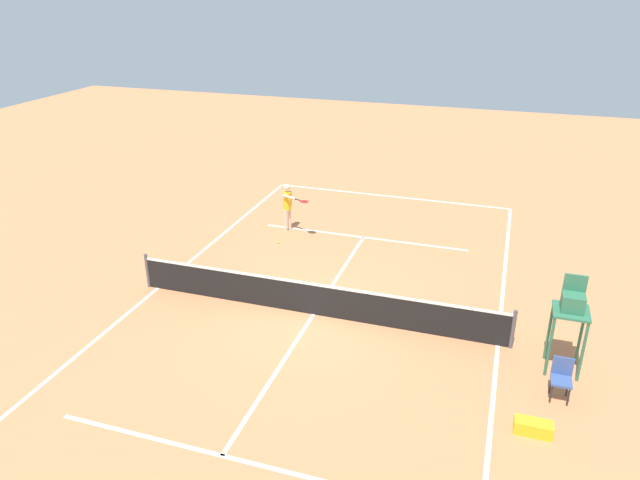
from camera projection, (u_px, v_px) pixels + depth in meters
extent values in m
plane|color=#D37A4C|center=(314.00, 314.00, 16.39)|extent=(60.00, 60.00, 0.00)
cube|color=white|center=(390.00, 196.00, 25.21)|extent=(9.81, 0.10, 0.01)
cube|color=white|center=(498.00, 345.00, 15.00)|extent=(0.10, 20.28, 0.01)
cube|color=white|center=(158.00, 288.00, 17.78)|extent=(0.10, 20.28, 0.01)
cube|color=white|center=(363.00, 237.00, 21.24)|extent=(7.36, 0.10, 0.01)
cube|color=white|center=(222.00, 456.00, 11.54)|extent=(7.36, 0.10, 0.01)
cube|color=white|center=(314.00, 314.00, 16.39)|extent=(0.10, 11.15, 0.01)
cylinder|color=#4C4C51|center=(513.00, 329.00, 14.70)|extent=(0.10, 0.10, 1.07)
cylinder|color=#4C4C51|center=(147.00, 270.00, 17.65)|extent=(0.10, 0.10, 1.07)
cube|color=black|center=(314.00, 300.00, 16.21)|extent=(10.41, 0.03, 0.91)
cube|color=white|center=(314.00, 284.00, 16.02)|extent=(10.41, 0.04, 0.06)
cylinder|color=beige|center=(290.00, 219.00, 21.76)|extent=(0.12, 0.12, 0.82)
cylinder|color=beige|center=(286.00, 220.00, 21.62)|extent=(0.12, 0.12, 0.82)
cylinder|color=yellow|center=(287.00, 201.00, 21.39)|extent=(0.28, 0.28, 0.64)
sphere|color=beige|center=(287.00, 187.00, 21.19)|extent=(0.23, 0.23, 0.23)
cylinder|color=beige|center=(291.00, 198.00, 21.51)|extent=(0.09, 0.09, 0.57)
cylinder|color=beige|center=(289.00, 197.00, 20.99)|extent=(0.56, 0.30, 0.09)
cylinder|color=black|center=(298.00, 200.00, 20.75)|extent=(0.25, 0.13, 0.04)
ellipsoid|color=red|center=(304.00, 202.00, 20.57)|extent=(0.40, 0.38, 0.04)
sphere|color=#CCE033|center=(278.00, 242.00, 20.76)|extent=(0.07, 0.07, 0.07)
cylinder|color=#2D6B4C|center=(583.00, 352.00, 13.39)|extent=(0.07, 0.07, 1.55)
cylinder|color=#2D6B4C|center=(550.00, 347.00, 13.59)|extent=(0.07, 0.07, 1.55)
cylinder|color=#2D6B4C|center=(580.00, 336.00, 14.00)|extent=(0.07, 0.07, 1.55)
cylinder|color=#2D6B4C|center=(549.00, 331.00, 14.19)|extent=(0.07, 0.07, 1.55)
cube|color=#2D6B4C|center=(571.00, 311.00, 13.46)|extent=(0.80, 0.80, 0.06)
cube|color=#2D6B4C|center=(573.00, 302.00, 13.37)|extent=(0.50, 0.44, 0.40)
cube|color=#2D6B4C|center=(575.00, 285.00, 13.40)|extent=(0.50, 0.06, 0.50)
cylinder|color=#262626|center=(568.00, 397.00, 12.81)|extent=(0.04, 0.04, 0.45)
cylinder|color=#262626|center=(551.00, 394.00, 12.91)|extent=(0.04, 0.04, 0.45)
cylinder|color=#262626|center=(568.00, 387.00, 13.11)|extent=(0.04, 0.04, 0.45)
cylinder|color=#262626|center=(551.00, 384.00, 13.21)|extent=(0.04, 0.04, 0.45)
cube|color=#38518C|center=(561.00, 381.00, 12.91)|extent=(0.44, 0.44, 0.06)
cube|color=#38518C|center=(563.00, 366.00, 13.00)|extent=(0.44, 0.04, 0.44)
cube|color=yellow|center=(533.00, 428.00, 12.05)|extent=(0.76, 0.32, 0.30)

